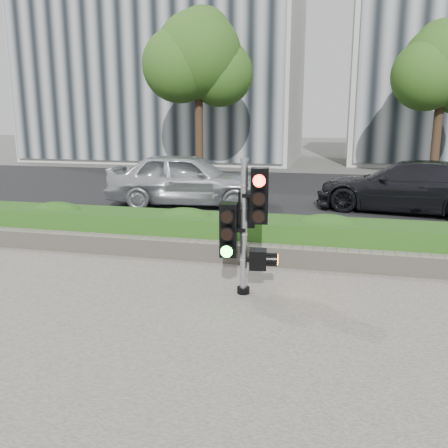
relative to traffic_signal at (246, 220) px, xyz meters
The scene contains 12 objects.
ground 1.27m from the traffic_signal, 133.18° to the right, with size 120.00×120.00×0.00m, color #51514C.
sidewalk 3.17m from the traffic_signal, 97.96° to the right, with size 16.00×11.00×0.03m, color #9E9389.
road 9.64m from the traffic_signal, 92.46° to the left, with size 60.00×13.00×0.02m, color black.
curb 2.94m from the traffic_signal, 98.61° to the left, with size 60.00×0.25×0.12m, color gray.
stone_wall 1.78m from the traffic_signal, 105.69° to the left, with size 12.00×0.32×0.34m, color gray.
hedge 2.28m from the traffic_signal, 101.01° to the left, with size 12.00×1.00×0.68m, color #498F2C.
building_left 25.27m from the traffic_signal, 112.64° to the left, with size 16.00×9.00×15.00m, color #B7B7B2.
tree_left 15.46m from the traffic_signal, 109.24° to the left, with size 4.61×4.03×7.34m.
tree_right 16.29m from the traffic_signal, 71.45° to the left, with size 4.10×3.58×6.53m.
traffic_signal is the anchor object (origin of this frame).
car_silver 7.31m from the traffic_signal, 114.75° to the left, with size 1.85×4.60×1.57m, color silver.
car_dark 7.81m from the traffic_signal, 66.80° to the left, with size 1.98×4.87×1.41m, color black.
Camera 1 is at (1.67, -6.03, 2.53)m, focal length 38.00 mm.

